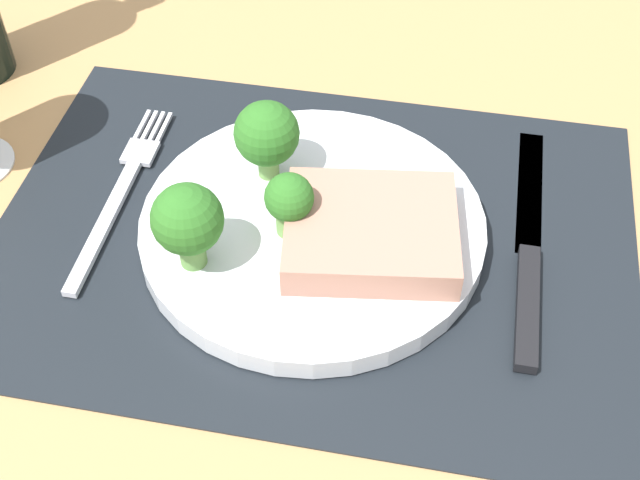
% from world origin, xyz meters
% --- Properties ---
extents(ground_plane, '(1.40, 1.10, 0.03)m').
position_xyz_m(ground_plane, '(0.00, 0.00, -0.01)').
color(ground_plane, tan).
extents(placemat, '(0.45, 0.32, 0.00)m').
position_xyz_m(placemat, '(0.00, 0.00, 0.00)').
color(placemat, black).
rests_on(placemat, ground_plane).
extents(plate, '(0.24, 0.24, 0.02)m').
position_xyz_m(plate, '(0.00, 0.00, 0.01)').
color(plate, silver).
rests_on(plate, placemat).
extents(steak, '(0.13, 0.11, 0.02)m').
position_xyz_m(steak, '(0.04, -0.01, 0.03)').
color(steak, tan).
rests_on(steak, plate).
extents(broccoli_front_edge, '(0.05, 0.05, 0.06)m').
position_xyz_m(broccoli_front_edge, '(-0.04, 0.04, 0.06)').
color(broccoli_front_edge, '#6B994C').
rests_on(broccoli_front_edge, plate).
extents(broccoli_near_steak, '(0.05, 0.05, 0.06)m').
position_xyz_m(broccoli_near_steak, '(-0.07, -0.05, 0.06)').
color(broccoli_near_steak, '#5B8942').
rests_on(broccoli_near_steak, plate).
extents(broccoli_near_fork, '(0.03, 0.03, 0.05)m').
position_xyz_m(broccoli_near_fork, '(-0.01, -0.01, 0.05)').
color(broccoli_near_fork, '#6B994C').
rests_on(broccoli_near_fork, plate).
extents(fork, '(0.02, 0.19, 0.01)m').
position_xyz_m(fork, '(-0.15, 0.01, 0.01)').
color(fork, silver).
rests_on(fork, placemat).
extents(knife, '(0.02, 0.23, 0.01)m').
position_xyz_m(knife, '(0.15, 0.01, 0.01)').
color(knife, black).
rests_on(knife, placemat).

